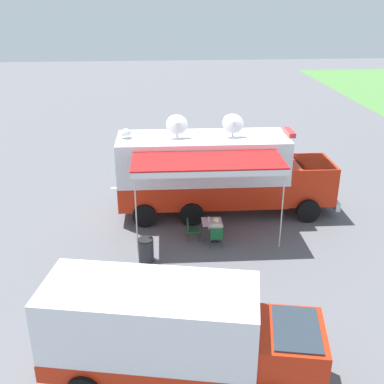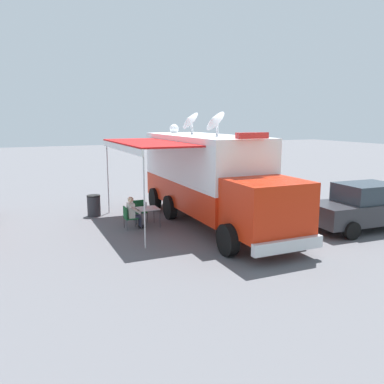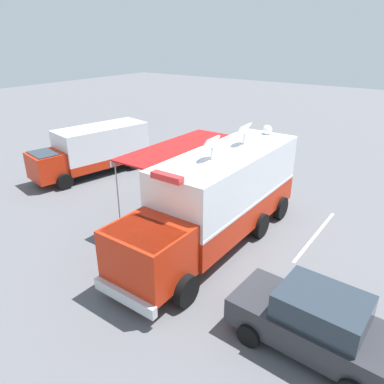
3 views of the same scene
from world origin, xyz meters
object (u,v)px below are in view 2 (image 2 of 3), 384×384
Objects in this scene: command_truck at (210,175)px; folding_chair_beside_table at (140,209)px; trash_bin at (94,206)px; water_bottle at (146,205)px; car_behind_truck at (363,207)px; folding_table at (148,209)px; seated_responder at (133,212)px; folding_chair_at_table at (128,216)px.

command_truck is 3.20m from folding_chair_beside_table.
trash_bin is at bearing -38.71° from command_truck.
command_truck is 42.52× the size of water_bottle.
command_truck is 5.33m from trash_bin.
car_behind_truck reaches higher than water_bottle.
seated_responder reaches higher than folding_table.
seated_responder is (0.61, 0.08, -0.02)m from folding_table.
folding_table is 0.19× the size of car_behind_truck.
water_bottle is at bearing -165.15° from folding_chair_at_table.
folding_table is at bearing -13.87° from command_truck.
car_behind_truck is (-4.88, 3.21, -1.07)m from command_truck.
car_behind_truck is at bearing 146.64° from command_truck.
trash_bin is (3.99, -3.20, -1.49)m from command_truck.
folding_table is 3.06m from trash_bin.
folding_chair_at_table reaches higher than folding_table.
water_bottle is at bearing -160.47° from seated_responder.
water_bottle is 0.26× the size of folding_chair_at_table.
water_bottle is at bearing -80.87° from folding_table.
seated_responder reaches higher than folding_chair_at_table.
water_bottle reaches higher than folding_table.
command_truck is 10.47× the size of trash_bin.
folding_chair_at_table is 2.79m from trash_bin.
folding_chair_beside_table is 0.70× the size of seated_responder.
car_behind_truck is (-8.09, 3.73, 0.37)m from folding_chair_at_table.
trash_bin is at bearing -58.70° from folding_table.
command_truck is 11.74× the size of folding_table.
command_truck reaches higher than car_behind_truck.
command_truck is at bearing 141.29° from trash_bin.
command_truck is at bearing 149.72° from folding_chair_beside_table.
folding_chair_at_table is at bearing 14.85° from water_bottle.
folding_chair_beside_table is 0.96× the size of trash_bin.
folding_table is 0.93× the size of folding_chair_beside_table.
command_truck is 2.22× the size of car_behind_truck.
folding_chair_at_table is (3.21, -0.52, -1.43)m from command_truck.
seated_responder is 8.74m from car_behind_truck.
car_behind_truck is (-7.35, 4.66, 0.37)m from folding_chair_beside_table.
car_behind_truck reaches higher than seated_responder.
seated_responder is (-0.19, 0.00, 0.14)m from folding_chair_at_table.
folding_chair_beside_table is at bearing -32.34° from car_behind_truck.
folding_chair_at_table is 1.18m from folding_chair_beside_table.
folding_chair_at_table is (0.78, 0.21, -0.32)m from water_bottle.
folding_chair_at_table is (0.80, 0.07, -0.16)m from folding_table.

